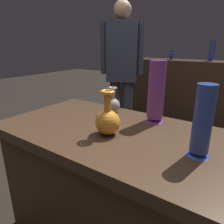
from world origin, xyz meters
The scene contains 10 objects.
display_plinth centered at (0.00, 0.00, 0.40)m, with size 1.20×0.64×0.80m.
back_display_shelf centered at (0.00, 2.20, 0.49)m, with size 2.60×0.40×0.99m.
vase_centerpiece centered at (-0.01, -0.06, 0.87)m, with size 0.12×0.12×0.21m.
vase_tall_behind centered at (0.10, 0.22, 0.96)m, with size 0.09×0.09×0.32m.
vase_left_accent centered at (0.39, -0.03, 0.93)m, with size 0.08×0.08×0.27m.
vase_right_accent centered at (-0.16, 0.21, 0.85)m, with size 0.09×0.09×0.16m.
shelf_vase_left centered at (-0.52, 2.22, 1.06)m, with size 0.09×0.09×0.13m.
shelf_vase_far_left centered at (-1.04, 2.24, 1.13)m, with size 0.09×0.09×0.29m.
shelf_vase_center centered at (0.00, 2.24, 1.11)m, with size 0.09×0.09×0.25m.
visitor_near_left centered at (-0.72, 1.19, 0.96)m, with size 0.43×0.30×1.63m.
Camera 1 is at (0.51, -0.77, 1.20)m, focal length 32.89 mm.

